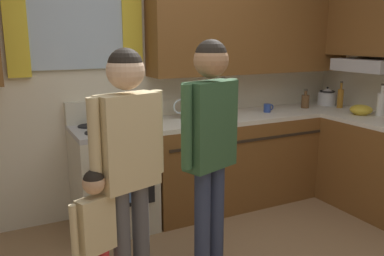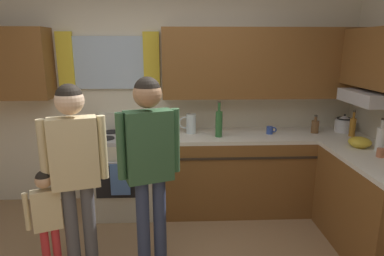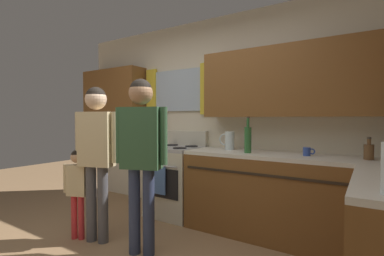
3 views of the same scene
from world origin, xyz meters
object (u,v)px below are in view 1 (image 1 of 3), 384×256
at_px(bottle_wine_green, 223,103).
at_px(stove_oven, 113,176).
at_px(mug_cobalt_blue, 268,108).
at_px(adult_in_plaid, 210,134).
at_px(mixing_bowl, 361,110).
at_px(small_child, 96,230).
at_px(bottle_squat_brown, 305,101).
at_px(stovetop_kettle, 327,97).
at_px(bottle_oil_amber, 340,98).
at_px(adult_holding_child, 128,151).
at_px(water_pitcher, 186,107).
at_px(bottle_milk_white, 381,104).

bearing_deg(bottle_wine_green, stove_oven, 174.24).
bearing_deg(bottle_wine_green, mug_cobalt_blue, 9.09).
distance_m(bottle_wine_green, adult_in_plaid, 1.16).
bearing_deg(mixing_bowl, small_child, -167.12).
relative_size(bottle_squat_brown, stovetop_kettle, 0.75).
distance_m(bottle_oil_amber, adult_in_plaid, 2.31).
relative_size(mug_cobalt_blue, adult_holding_child, 0.07).
distance_m(adult_holding_child, small_child, 0.48).
xyz_separation_m(water_pitcher, adult_holding_child, (-0.94, -1.17, -0.01)).
bearing_deg(adult_holding_child, bottle_wine_green, 38.96).
distance_m(stove_oven, water_pitcher, 0.92).
height_order(bottle_oil_amber, bottle_milk_white, bottle_milk_white).
relative_size(stovetop_kettle, small_child, 0.29).
height_order(water_pitcher, mixing_bowl, water_pitcher).
xyz_separation_m(stove_oven, adult_holding_child, (-0.20, -1.11, 0.54)).
bearing_deg(stovetop_kettle, water_pitcher, 179.57).
bearing_deg(adult_holding_child, mixing_bowl, 12.48).
bearing_deg(mixing_bowl, adult_in_plaid, -165.47).
bearing_deg(bottle_squat_brown, stovetop_kettle, 6.17).
distance_m(stovetop_kettle, small_child, 3.20).
xyz_separation_m(stovetop_kettle, adult_in_plaid, (-2.13, -1.11, 0.04)).
bearing_deg(adult_in_plaid, bottle_squat_brown, 31.02).
relative_size(bottle_wine_green, bottle_squat_brown, 1.92).
bearing_deg(bottle_wine_green, water_pitcher, 150.86).
bearing_deg(mixing_bowl, stovetop_kettle, 77.43).
bearing_deg(small_child, adult_holding_child, 17.45).
xyz_separation_m(adult_in_plaid, small_child, (-0.80, -0.12, -0.44)).
height_order(stovetop_kettle, adult_in_plaid, adult_in_plaid).
bearing_deg(bottle_milk_white, stovetop_kettle, 89.45).
distance_m(water_pitcher, adult_in_plaid, 1.18).
xyz_separation_m(bottle_wine_green, bottle_oil_amber, (1.46, -0.04, -0.04)).
bearing_deg(mug_cobalt_blue, bottle_squat_brown, 2.44).
xyz_separation_m(bottle_wine_green, adult_in_plaid, (-0.67, -0.95, -0.02)).
relative_size(stove_oven, bottle_oil_amber, 3.85).
bearing_deg(adult_in_plaid, water_pitcher, 71.82).
bearing_deg(stovetop_kettle, stove_oven, -178.87).
distance_m(bottle_milk_white, stovetop_kettle, 0.71).
distance_m(mug_cobalt_blue, stovetop_kettle, 0.87).
relative_size(mixing_bowl, adult_in_plaid, 0.13).
bearing_deg(mug_cobalt_blue, bottle_milk_white, -36.93).
bearing_deg(bottle_oil_amber, stovetop_kettle, 88.33).
relative_size(stovetop_kettle, water_pitcher, 1.24).
bearing_deg(bottle_oil_amber, bottle_wine_green, 178.28).
bearing_deg(stove_oven, mug_cobalt_blue, -0.38).
bearing_deg(bottle_wine_green, bottle_squat_brown, 6.01).
bearing_deg(adult_holding_child, mug_cobalt_blue, 30.94).
distance_m(bottle_wine_green, bottle_milk_white, 1.56).
bearing_deg(adult_in_plaid, mixing_bowl, 14.53).
bearing_deg(bottle_oil_amber, adult_in_plaid, -156.85).
bearing_deg(mixing_bowl, bottle_milk_white, -43.96).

